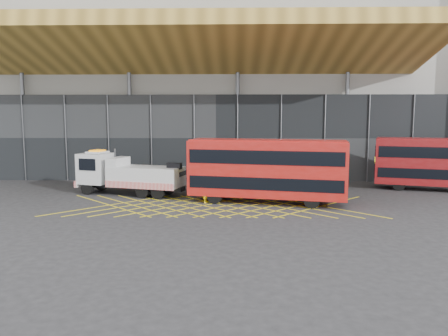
{
  "coord_description": "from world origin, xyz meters",
  "views": [
    {
      "loc": [
        3.78,
        -29.1,
        6.1
      ],
      "look_at": [
        3.0,
        1.5,
        2.4
      ],
      "focal_mm": 35.0,
      "sensor_mm": 36.0,
      "label": 1
    }
  ],
  "objects_px": {
    "bus_towed": "(267,168)",
    "bus_second": "(443,162)",
    "recovery_truck": "(126,174)",
    "worker": "(206,192)"
  },
  "relations": [
    {
      "from": "bus_towed",
      "to": "bus_second",
      "type": "distance_m",
      "value": 15.57
    },
    {
      "from": "worker",
      "to": "bus_second",
      "type": "bearing_deg",
      "value": -60.71
    },
    {
      "from": "bus_second",
      "to": "recovery_truck",
      "type": "bearing_deg",
      "value": -157.24
    },
    {
      "from": "recovery_truck",
      "to": "bus_towed",
      "type": "relative_size",
      "value": 0.88
    },
    {
      "from": "recovery_truck",
      "to": "bus_second",
      "type": "xyz_separation_m",
      "value": [
        25.21,
        2.29,
        0.76
      ]
    },
    {
      "from": "recovery_truck",
      "to": "bus_second",
      "type": "height_order",
      "value": "bus_second"
    },
    {
      "from": "bus_towed",
      "to": "bus_second",
      "type": "xyz_separation_m",
      "value": [
        14.63,
        5.33,
        -0.1
      ]
    },
    {
      "from": "bus_towed",
      "to": "recovery_truck",
      "type": "bearing_deg",
      "value": 176.42
    },
    {
      "from": "bus_second",
      "to": "worker",
      "type": "distance_m",
      "value": 19.69
    },
    {
      "from": "recovery_truck",
      "to": "worker",
      "type": "height_order",
      "value": "recovery_truck"
    }
  ]
}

